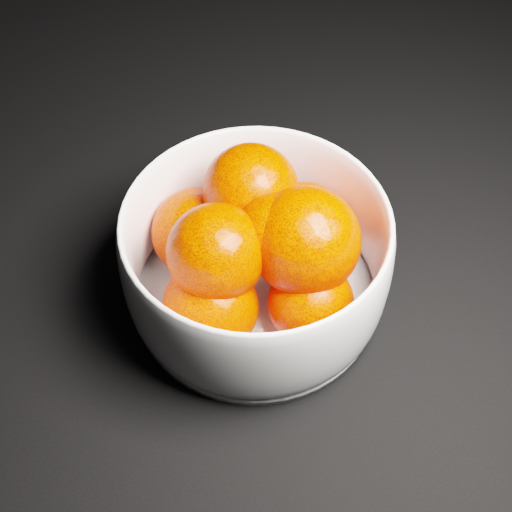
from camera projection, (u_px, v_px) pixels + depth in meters
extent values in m
cylinder|color=white|center=(256.00, 294.00, 0.56)|extent=(0.19, 0.19, 0.01)
sphere|color=#F92B00|center=(304.00, 224.00, 0.56)|extent=(0.07, 0.07, 0.07)
sphere|color=#F92B00|center=(196.00, 232.00, 0.55)|extent=(0.07, 0.07, 0.07)
sphere|color=#F92B00|center=(211.00, 307.00, 0.51)|extent=(0.07, 0.07, 0.07)
sphere|color=#F92B00|center=(311.00, 303.00, 0.51)|extent=(0.06, 0.06, 0.06)
sphere|color=#F92B00|center=(251.00, 191.00, 0.53)|extent=(0.07, 0.07, 0.07)
sphere|color=#F92B00|center=(216.00, 253.00, 0.49)|extent=(0.07, 0.07, 0.07)
sphere|color=#F92B00|center=(305.00, 241.00, 0.50)|extent=(0.08, 0.08, 0.08)
sphere|color=#F92B00|center=(276.00, 235.00, 0.50)|extent=(0.06, 0.06, 0.06)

